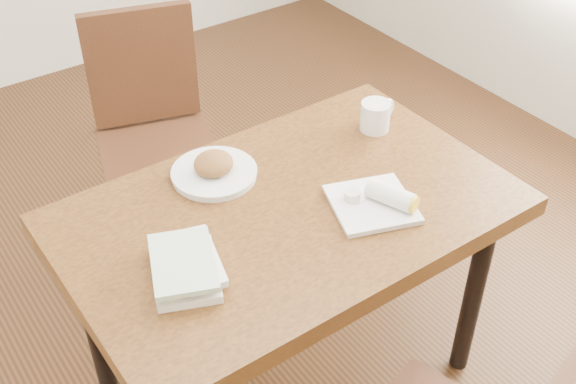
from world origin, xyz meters
TOP-DOWN VIEW (x-y plane):
  - ground at (0.00, 0.00)m, footprint 4.00×5.00m
  - table at (0.00, 0.00)m, footprint 1.23×0.78m
  - chair_far at (0.01, 0.89)m, footprint 0.52×0.52m
  - plate_scone at (-0.10, 0.23)m, footprint 0.25×0.25m
  - coffee_mug at (0.45, 0.16)m, footprint 0.14×0.09m
  - plate_burrito at (0.20, -0.15)m, footprint 0.28×0.28m
  - book_stack at (-0.36, -0.07)m, footprint 0.23×0.27m

SIDE VIEW (x-z plane):
  - ground at x=0.00m, z-range -0.01..0.00m
  - chair_far at x=0.01m, z-range 0.07..1.03m
  - table at x=0.00m, z-range 0.29..1.04m
  - plate_burrito at x=0.20m, z-range 0.74..0.81m
  - plate_scone at x=-0.10m, z-range 0.74..0.81m
  - book_stack at x=-0.36m, z-range 0.75..0.81m
  - coffee_mug at x=0.45m, z-range 0.75..0.85m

